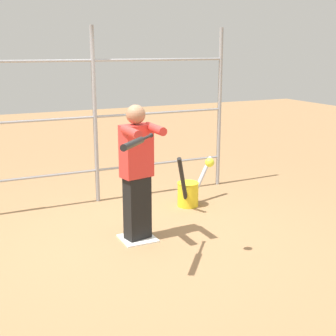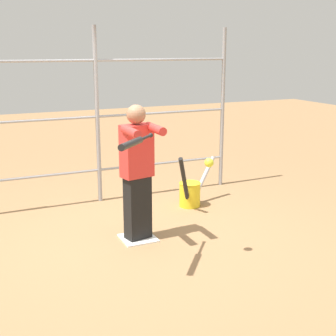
{
  "view_description": "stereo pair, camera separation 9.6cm",
  "coord_description": "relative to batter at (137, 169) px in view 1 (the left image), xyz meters",
  "views": [
    {
      "loc": [
        1.9,
        4.86,
        2.22
      ],
      "look_at": [
        -0.25,
        0.32,
        0.93
      ],
      "focal_mm": 50.0,
      "sensor_mm": 36.0,
      "label": 1
    },
    {
      "loc": [
        1.82,
        4.9,
        2.22
      ],
      "look_at": [
        -0.25,
        0.32,
        0.93
      ],
      "focal_mm": 50.0,
      "sensor_mm": 36.0,
      "label": 2
    }
  ],
  "objects": [
    {
      "name": "fence_backstop",
      "position": [
        0.0,
        -1.62,
        0.39
      ],
      "size": [
        4.21,
        0.06,
        2.53
      ],
      "color": "#939399",
      "rests_on": "ground"
    },
    {
      "name": "home_plate",
      "position": [
        0.0,
        -0.02,
        -0.86
      ],
      "size": [
        0.4,
        0.4,
        0.02
      ],
      "color": "white",
      "rests_on": "ground"
    },
    {
      "name": "batter",
      "position": [
        0.0,
        0.0,
        0.0
      ],
      "size": [
        0.41,
        0.6,
        1.61
      ],
      "color": "black",
      "rests_on": "ground"
    },
    {
      "name": "softball_in_flight",
      "position": [
        -0.49,
        0.79,
        0.2
      ],
      "size": [
        0.1,
        0.1,
        0.1
      ],
      "color": "yellow"
    },
    {
      "name": "baseball_bat_swinging",
      "position": [
        0.34,
        0.83,
        0.49
      ],
      "size": [
        0.6,
        0.72,
        0.1
      ],
      "color": "black"
    },
    {
      "name": "ground_plane",
      "position": [
        0.0,
        -0.02,
        -0.87
      ],
      "size": [
        24.0,
        24.0,
        0.0
      ],
      "primitive_type": "plane",
      "color": "#9E754C"
    },
    {
      "name": "bat_bucket",
      "position": [
        -1.11,
        -0.84,
        -0.66
      ],
      "size": [
        0.91,
        0.67,
        0.83
      ],
      "color": "yellow",
      "rests_on": "ground"
    }
  ]
}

